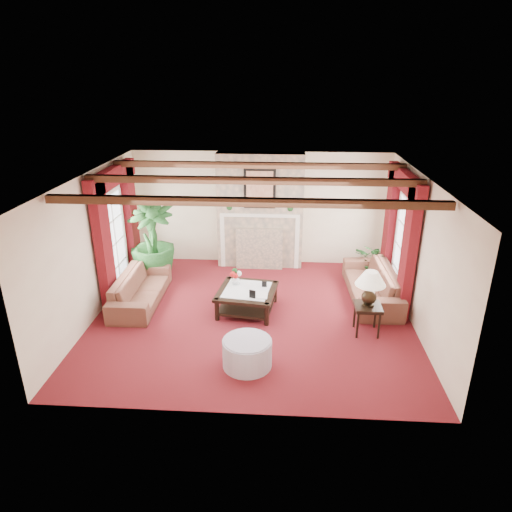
# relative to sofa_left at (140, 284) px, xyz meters

# --- Properties ---
(floor) EXTENTS (6.00, 6.00, 0.00)m
(floor) POSITION_rel_sofa_left_xyz_m (2.31, -0.41, -0.40)
(floor) COLOR #500E13
(floor) RESTS_ON ground
(ceiling) EXTENTS (6.00, 6.00, 0.00)m
(ceiling) POSITION_rel_sofa_left_xyz_m (2.31, -0.41, 2.30)
(ceiling) COLOR white
(ceiling) RESTS_ON floor
(back_wall) EXTENTS (6.00, 0.02, 2.70)m
(back_wall) POSITION_rel_sofa_left_xyz_m (2.31, 2.34, 0.95)
(back_wall) COLOR beige
(back_wall) RESTS_ON ground
(left_wall) EXTENTS (0.02, 5.50, 2.70)m
(left_wall) POSITION_rel_sofa_left_xyz_m (-0.69, -0.41, 0.95)
(left_wall) COLOR beige
(left_wall) RESTS_ON ground
(right_wall) EXTENTS (0.02, 5.50, 2.70)m
(right_wall) POSITION_rel_sofa_left_xyz_m (5.31, -0.41, 0.95)
(right_wall) COLOR beige
(right_wall) RESTS_ON ground
(ceiling_beams) EXTENTS (6.00, 3.00, 0.12)m
(ceiling_beams) POSITION_rel_sofa_left_xyz_m (2.31, -0.41, 2.24)
(ceiling_beams) COLOR #361E11
(ceiling_beams) RESTS_ON ceiling
(fireplace) EXTENTS (2.00, 0.52, 2.70)m
(fireplace) POSITION_rel_sofa_left_xyz_m (2.31, 2.14, 2.30)
(fireplace) COLOR tan
(fireplace) RESTS_ON ground
(french_door_left) EXTENTS (0.10, 1.10, 2.16)m
(french_door_left) POSITION_rel_sofa_left_xyz_m (-0.66, 0.59, 1.73)
(french_door_left) COLOR white
(french_door_left) RESTS_ON ground
(french_door_right) EXTENTS (0.10, 1.10, 2.16)m
(french_door_right) POSITION_rel_sofa_left_xyz_m (5.28, 0.59, 1.73)
(french_door_right) COLOR white
(french_door_right) RESTS_ON ground
(curtains_left) EXTENTS (0.20, 2.40, 2.55)m
(curtains_left) POSITION_rel_sofa_left_xyz_m (-0.55, 0.59, 2.15)
(curtains_left) COLOR #48090C
(curtains_left) RESTS_ON ground
(curtains_right) EXTENTS (0.20, 2.40, 2.55)m
(curtains_right) POSITION_rel_sofa_left_xyz_m (5.17, 0.59, 2.15)
(curtains_right) COLOR #48090C
(curtains_right) RESTS_ON ground
(sofa_left) EXTENTS (2.07, 0.66, 0.80)m
(sofa_left) POSITION_rel_sofa_left_xyz_m (0.00, 0.00, 0.00)
(sofa_left) COLOR #3F111B
(sofa_left) RESTS_ON ground
(sofa_right) EXTENTS (2.28, 0.79, 0.88)m
(sofa_right) POSITION_rel_sofa_left_xyz_m (4.71, 0.50, 0.04)
(sofa_right) COLOR #3F111B
(sofa_right) RESTS_ON ground
(potted_palm) EXTENTS (1.01, 1.80, 1.01)m
(potted_palm) POSITION_rel_sofa_left_xyz_m (-0.05, 1.22, 0.10)
(potted_palm) COLOR black
(potted_palm) RESTS_ON ground
(small_plant) EXTENTS (1.57, 1.57, 0.64)m
(small_plant) POSITION_rel_sofa_left_xyz_m (4.89, 1.53, -0.08)
(small_plant) COLOR black
(small_plant) RESTS_ON ground
(coffee_table) EXTENTS (1.23, 1.23, 0.45)m
(coffee_table) POSITION_rel_sofa_left_xyz_m (2.19, -0.22, -0.18)
(coffee_table) COLOR black
(coffee_table) RESTS_ON ground
(side_table) EXTENTS (0.50, 0.50, 0.55)m
(side_table) POSITION_rel_sofa_left_xyz_m (4.39, -0.90, -0.13)
(side_table) COLOR black
(side_table) RESTS_ON ground
(ottoman) EXTENTS (0.79, 0.79, 0.46)m
(ottoman) POSITION_rel_sofa_left_xyz_m (2.34, -2.03, -0.17)
(ottoman) COLOR #AEA6BC
(ottoman) RESTS_ON ground
(table_lamp) EXTENTS (0.53, 0.53, 0.67)m
(table_lamp) POSITION_rel_sofa_left_xyz_m (4.39, -0.90, 0.48)
(table_lamp) COLOR black
(table_lamp) RESTS_ON side_table
(flower_vase) EXTENTS (0.22, 0.22, 0.19)m
(flower_vase) POSITION_rel_sofa_left_xyz_m (1.94, 0.03, 0.14)
(flower_vase) COLOR silver
(flower_vase) RESTS_ON coffee_table
(book) EXTENTS (0.22, 0.04, 0.30)m
(book) POSITION_rel_sofa_left_xyz_m (2.37, -0.46, 0.20)
(book) COLOR black
(book) RESTS_ON coffee_table
(photo_frame_a) EXTENTS (0.13, 0.07, 0.17)m
(photo_frame_a) POSITION_rel_sofa_left_xyz_m (2.32, -0.56, 0.13)
(photo_frame_a) COLOR black
(photo_frame_a) RESTS_ON coffee_table
(photo_frame_b) EXTENTS (0.10, 0.03, 0.13)m
(photo_frame_b) POSITION_rel_sofa_left_xyz_m (2.52, -0.07, 0.11)
(photo_frame_b) COLOR black
(photo_frame_b) RESTS_ON coffee_table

